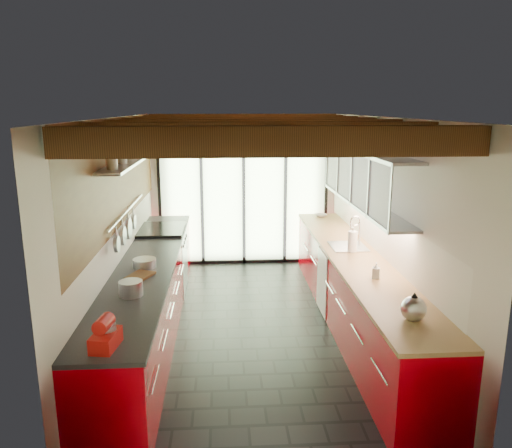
{
  "coord_description": "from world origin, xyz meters",
  "views": [
    {
      "loc": [
        -0.36,
        -5.82,
        2.72
      ],
      "look_at": [
        0.06,
        0.4,
        1.25
      ],
      "focal_mm": 35.0,
      "sensor_mm": 36.0,
      "label": 1
    }
  ],
  "objects_px": {
    "kettle": "(414,307)",
    "soap_bottle": "(376,270)",
    "stand_mixer": "(106,335)",
    "paper_towel": "(353,242)",
    "bowl": "(321,215)"
  },
  "relations": [
    {
      "from": "paper_towel",
      "to": "soap_bottle",
      "type": "distance_m",
      "value": 1.0
    },
    {
      "from": "kettle",
      "to": "paper_towel",
      "type": "xyz_separation_m",
      "value": [
        0.0,
        2.07,
        0.02
      ]
    },
    {
      "from": "bowl",
      "to": "stand_mixer",
      "type": "bearing_deg",
      "value": -119.48
    },
    {
      "from": "stand_mixer",
      "to": "paper_towel",
      "type": "relative_size",
      "value": 0.99
    },
    {
      "from": "stand_mixer",
      "to": "soap_bottle",
      "type": "xyz_separation_m",
      "value": [
        2.54,
        1.41,
        -0.02
      ]
    },
    {
      "from": "kettle",
      "to": "bowl",
      "type": "bearing_deg",
      "value": 90.0
    },
    {
      "from": "paper_towel",
      "to": "bowl",
      "type": "distance_m",
      "value": 2.08
    },
    {
      "from": "stand_mixer",
      "to": "kettle",
      "type": "relative_size",
      "value": 1.04
    },
    {
      "from": "stand_mixer",
      "to": "soap_bottle",
      "type": "bearing_deg",
      "value": 29.12
    },
    {
      "from": "kettle",
      "to": "stand_mixer",
      "type": "bearing_deg",
      "value": -172.35
    },
    {
      "from": "kettle",
      "to": "bowl",
      "type": "height_order",
      "value": "kettle"
    },
    {
      "from": "stand_mixer",
      "to": "bowl",
      "type": "relative_size",
      "value": 1.62
    },
    {
      "from": "kettle",
      "to": "soap_bottle",
      "type": "distance_m",
      "value": 1.07
    },
    {
      "from": "kettle",
      "to": "paper_towel",
      "type": "distance_m",
      "value": 2.07
    },
    {
      "from": "paper_towel",
      "to": "soap_bottle",
      "type": "relative_size",
      "value": 1.81
    }
  ]
}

